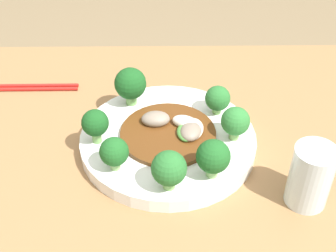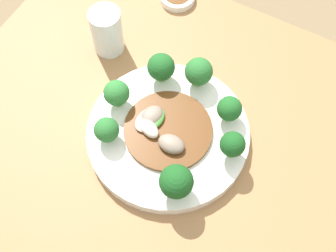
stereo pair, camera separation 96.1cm
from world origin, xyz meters
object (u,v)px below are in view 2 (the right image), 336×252
at_px(broccoli_east, 233,145).
at_px(drinking_glass, 107,31).
at_px(broccoli_north, 199,72).
at_px(stirfry_center, 163,128).
at_px(broccoli_southeast, 176,182).
at_px(broccoli_west, 117,93).
at_px(broccoli_northeast, 229,109).
at_px(broccoli_southwest, 107,130).
at_px(plate, 168,134).
at_px(broccoli_northwest, 161,67).

distance_m(broccoli_east, drinking_glass, 0.33).
relative_size(broccoli_north, stirfry_center, 0.40).
height_order(broccoli_north, broccoli_southeast, broccoli_southeast).
distance_m(broccoli_west, drinking_glass, 0.15).
height_order(broccoli_northeast, stirfry_center, broccoli_northeast).
xyz_separation_m(broccoli_east, broccoli_southeast, (-0.05, -0.10, 0.00)).
distance_m(broccoli_northeast, stirfry_center, 0.12).
bearing_deg(broccoli_north, broccoli_southeast, -72.59).
bearing_deg(broccoli_west, broccoli_southwest, -72.41).
xyz_separation_m(broccoli_north, broccoli_east, (0.12, -0.10, 0.00)).
relative_size(broccoli_southwest, broccoli_northeast, 0.95).
distance_m(broccoli_north, broccoli_east, 0.15).
bearing_deg(broccoli_southeast, plate, 125.44).
height_order(broccoli_southwest, drinking_glass, drinking_glass).
bearing_deg(stirfry_center, broccoli_southwest, -142.76).
height_order(broccoli_west, stirfry_center, broccoli_west).
bearing_deg(broccoli_northeast, broccoli_southwest, -140.61).
bearing_deg(plate, broccoli_southwest, -144.39).
xyz_separation_m(broccoli_north, broccoli_northeast, (0.08, -0.04, -0.00)).
height_order(plate, broccoli_east, broccoli_east).
distance_m(broccoli_west, broccoli_east, 0.22).
relative_size(broccoli_northwest, broccoli_west, 1.08).
relative_size(broccoli_northwest, broccoli_east, 1.05).
bearing_deg(broccoli_east, broccoli_northeast, 118.94).
distance_m(broccoli_east, broccoli_northeast, 0.07).
relative_size(broccoli_west, broccoli_southeast, 0.83).
distance_m(broccoli_northeast, broccoli_southeast, 0.17).
bearing_deg(stirfry_center, broccoli_east, 7.26).
distance_m(broccoli_northwest, drinking_glass, 0.14).
distance_m(broccoli_west, broccoli_northeast, 0.20).
xyz_separation_m(broccoli_west, broccoli_southeast, (0.17, -0.10, 0.01)).
height_order(broccoli_north, broccoli_northwest, same).
bearing_deg(broccoli_southwest, stirfry_center, 37.24).
bearing_deg(broccoli_southeast, broccoli_northeast, 84.52).
relative_size(broccoli_northwest, broccoli_northeast, 1.14).
distance_m(plate, broccoli_west, 0.12).
relative_size(broccoli_southwest, stirfry_center, 0.33).
relative_size(broccoli_west, stirfry_center, 0.37).
bearing_deg(broccoli_southwest, broccoli_east, 20.34).
relative_size(broccoli_northwest, drinking_glass, 0.64).
relative_size(plate, broccoli_north, 4.58).
xyz_separation_m(plate, drinking_glass, (-0.20, 0.12, 0.04)).
relative_size(plate, broccoli_east, 4.84).
bearing_deg(broccoli_northeast, broccoli_north, 153.34).
xyz_separation_m(broccoli_southwest, stirfry_center, (0.08, 0.06, -0.02)).
xyz_separation_m(broccoli_east, stirfry_center, (-0.12, -0.02, -0.03)).
bearing_deg(broccoli_west, broccoli_southeast, -29.65).
xyz_separation_m(broccoli_west, broccoli_northeast, (0.19, 0.07, -0.00)).
relative_size(broccoli_east, broccoli_southwest, 1.15).
distance_m(plate, broccoli_east, 0.13).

